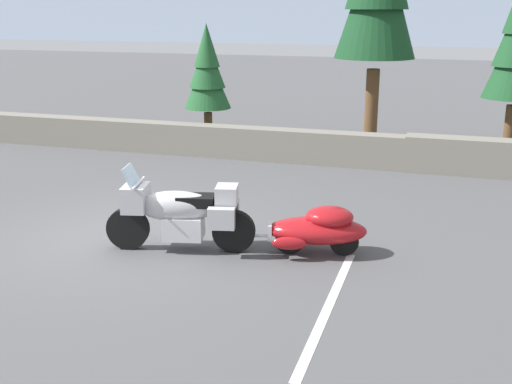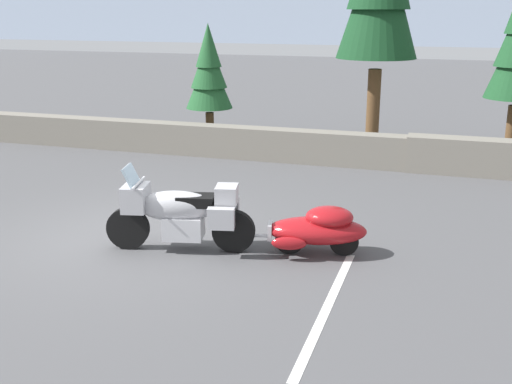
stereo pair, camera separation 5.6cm
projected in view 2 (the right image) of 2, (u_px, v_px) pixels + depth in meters
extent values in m
plane|color=#4C4C4F|center=(126.00, 236.00, 10.39)|extent=(80.00, 80.00, 0.00)
cube|color=slate|center=(242.00, 142.00, 15.73)|extent=(8.00, 0.53, 0.78)
cylinder|color=black|center=(128.00, 228.00, 9.80)|extent=(0.67, 0.28, 0.66)
cylinder|color=black|center=(234.00, 231.00, 9.67)|extent=(0.67, 0.28, 0.66)
cube|color=silver|center=(184.00, 227.00, 9.72)|extent=(0.68, 0.56, 0.36)
ellipsoid|color=#B2B2B7|center=(176.00, 206.00, 9.63)|extent=(1.27, 0.69, 0.48)
cube|color=#B2B2B7|center=(136.00, 198.00, 9.65)|extent=(0.47, 0.59, 0.40)
cube|color=#9EB7C6|center=(131.00, 177.00, 9.56)|extent=(0.28, 0.47, 0.34)
cube|color=black|center=(196.00, 200.00, 9.58)|extent=(0.63, 0.47, 0.16)
cube|color=#B2B2B7|center=(227.00, 195.00, 9.51)|extent=(0.40, 0.46, 0.28)
cube|color=#B2B2B7|center=(221.00, 219.00, 9.31)|extent=(0.43, 0.24, 0.32)
cube|color=#B2B2B7|center=(226.00, 206.00, 9.88)|extent=(0.43, 0.24, 0.32)
cylinder|color=silver|center=(138.00, 183.00, 9.58)|extent=(0.19, 0.69, 0.04)
cylinder|color=silver|center=(130.00, 213.00, 9.73)|extent=(0.26, 0.12, 0.54)
cylinder|color=black|center=(290.00, 240.00, 9.63)|extent=(0.45, 0.19, 0.44)
cylinder|color=black|center=(344.00, 241.00, 9.56)|extent=(0.45, 0.19, 0.44)
ellipsoid|color=maroon|center=(317.00, 230.00, 9.55)|extent=(1.61, 0.99, 0.40)
ellipsoid|color=maroon|center=(329.00, 217.00, 9.48)|extent=(0.83, 0.71, 0.32)
cube|color=silver|center=(270.00, 230.00, 9.61)|extent=(0.13, 0.33, 0.24)
ellipsoid|color=maroon|center=(289.00, 243.00, 9.31)|extent=(0.54, 0.25, 0.20)
ellipsoid|color=maroon|center=(290.00, 229.00, 9.92)|extent=(0.54, 0.25, 0.20)
cylinder|color=silver|center=(245.00, 235.00, 9.67)|extent=(0.69, 0.20, 0.05)
cylinder|color=brown|center=(373.00, 109.00, 16.60)|extent=(0.34, 0.34, 2.10)
cylinder|color=brown|center=(210.00, 130.00, 16.95)|extent=(0.22, 0.22, 0.94)
cone|color=#1E5128|center=(209.00, 80.00, 16.58)|extent=(1.23, 1.23, 1.48)
cone|color=#1E5128|center=(209.00, 62.00, 16.45)|extent=(0.95, 0.95, 1.29)
cone|color=#1E5128|center=(208.00, 45.00, 16.33)|extent=(0.68, 0.68, 1.11)
cylinder|color=brown|center=(511.00, 132.00, 15.60)|extent=(0.26, 0.26, 1.33)
cube|color=silver|center=(328.00, 306.00, 7.96)|extent=(0.12, 3.60, 0.01)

